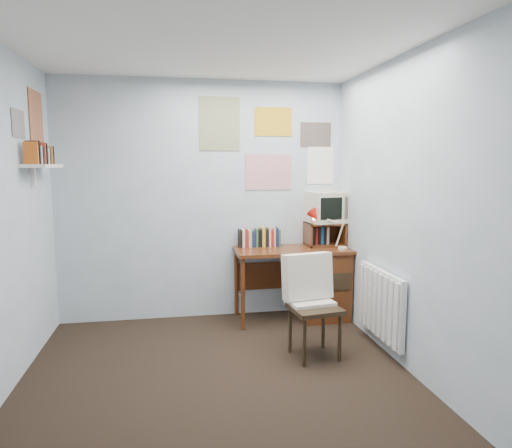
{
  "coord_description": "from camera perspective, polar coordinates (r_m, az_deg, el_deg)",
  "views": [
    {
      "loc": [
        -0.31,
        -3.06,
        1.64
      ],
      "look_at": [
        0.42,
        0.98,
        1.09
      ],
      "focal_mm": 32.0,
      "sensor_mm": 36.0,
      "label": 1
    }
  ],
  "objects": [
    {
      "name": "ground",
      "position": [
        3.49,
        -4.24,
        -20.48
      ],
      "size": [
        3.5,
        3.5,
        0.0
      ],
      "primitive_type": "plane",
      "color": "black",
      "rests_on": "ground"
    },
    {
      "name": "back_wall",
      "position": [
        4.84,
        -6.6,
        2.89
      ],
      "size": [
        3.0,
        0.02,
        2.5
      ],
      "primitive_type": "cube",
      "color": "silver",
      "rests_on": "ground"
    },
    {
      "name": "right_wall",
      "position": [
        3.58,
        20.15,
        0.85
      ],
      "size": [
        0.02,
        3.5,
        2.5
      ],
      "primitive_type": "cube",
      "color": "silver",
      "rests_on": "ground"
    },
    {
      "name": "ceiling",
      "position": [
        3.2,
        -4.71,
        23.14
      ],
      "size": [
        3.0,
        3.5,
        0.02
      ],
      "primitive_type": "cube",
      "color": "white",
      "rests_on": "back_wall"
    },
    {
      "name": "desk",
      "position": [
        4.94,
        7.57,
        -6.99
      ],
      "size": [
        1.2,
        0.55,
        0.76
      ],
      "color": "#4F2612",
      "rests_on": "ground"
    },
    {
      "name": "desk_chair",
      "position": [
        3.94,
        7.36,
        -10.47
      ],
      "size": [
        0.49,
        0.47,
        0.85
      ],
      "primitive_type": "cube",
      "rotation": [
        0.0,
        0.0,
        0.14
      ],
      "color": "black",
      "rests_on": "ground"
    },
    {
      "name": "desk_lamp",
      "position": [
        4.77,
        10.83,
        -0.97
      ],
      "size": [
        0.27,
        0.24,
        0.37
      ],
      "primitive_type": "cube",
      "rotation": [
        0.0,
        0.0,
        -0.08
      ],
      "color": "red",
      "rests_on": "desk"
    },
    {
      "name": "tv_riser",
      "position": [
        4.98,
        8.57,
        -1.24
      ],
      "size": [
        0.4,
        0.3,
        0.25
      ],
      "primitive_type": "cube",
      "color": "#4F2612",
      "rests_on": "desk"
    },
    {
      "name": "crt_tv",
      "position": [
        4.97,
        8.89,
        2.28
      ],
      "size": [
        0.43,
        0.41,
        0.36
      ],
      "primitive_type": "cube",
      "rotation": [
        0.0,
        0.0,
        0.16
      ],
      "color": "beige",
      "rests_on": "tv_riser"
    },
    {
      "name": "book_row",
      "position": [
        4.88,
        1.29,
        -1.51
      ],
      "size": [
        0.6,
        0.14,
        0.22
      ],
      "primitive_type": "cube",
      "color": "#4F2612",
      "rests_on": "desk"
    },
    {
      "name": "radiator",
      "position": [
        4.21,
        15.32,
        -9.57
      ],
      "size": [
        0.09,
        0.8,
        0.6
      ],
      "primitive_type": "cube",
      "color": "white",
      "rests_on": "right_wall"
    },
    {
      "name": "wall_shelf",
      "position": [
        4.3,
        -25.13,
        6.59
      ],
      "size": [
        0.2,
        0.62,
        0.24
      ],
      "primitive_type": "cube",
      "color": "white",
      "rests_on": "left_wall"
    },
    {
      "name": "posters_back",
      "position": [
        4.92,
        1.59,
        10.0
      ],
      "size": [
        1.2,
        0.01,
        0.9
      ],
      "primitive_type": "cube",
      "color": "white",
      "rests_on": "back_wall"
    },
    {
      "name": "posters_left",
      "position": [
        4.34,
        -26.64,
        11.53
      ],
      "size": [
        0.01,
        0.7,
        0.6
      ],
      "primitive_type": "cube",
      "color": "white",
      "rests_on": "left_wall"
    }
  ]
}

